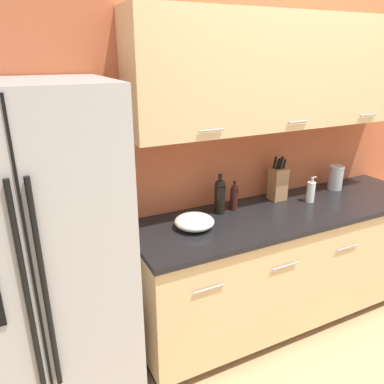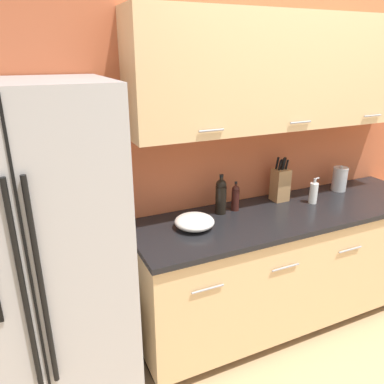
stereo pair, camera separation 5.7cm
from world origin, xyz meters
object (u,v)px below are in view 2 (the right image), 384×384
Objects in this scene: knife_block at (280,184)px; soap_dispenser at (314,193)px; refrigerator at (32,267)px; oil_bottle at (235,197)px; mixing_bowl at (194,222)px; wine_bottle at (221,196)px; steel_canister at (340,179)px.

knife_block is 1.73× the size of soap_dispenser.
oil_bottle is at bearing 8.54° from refrigerator.
knife_block reaches higher than mixing_bowl.
wine_bottle is 1.11× the size of mixing_bowl.
soap_dispenser is 0.91× the size of oil_bottle.
mixing_bowl is (-0.26, -0.13, -0.09)m from wine_bottle.
steel_canister is (0.37, 0.12, 0.02)m from soap_dispenser.
wine_bottle is at bearing 170.66° from soap_dispenser.
knife_block reaches higher than wine_bottle.
knife_block is 0.24m from soap_dispenser.
wine_bottle reaches higher than soap_dispenser.
oil_bottle reaches higher than steel_canister.
refrigerator is 9.65× the size of soap_dispenser.
oil_bottle is at bearing 2.27° from wine_bottle.
knife_block is (1.72, 0.23, 0.13)m from refrigerator.
wine_bottle is at bearing -179.61° from steel_canister.
steel_canister is (0.56, -0.02, -0.03)m from knife_block.
refrigerator is at bearing -171.46° from oil_bottle.
steel_canister reaches higher than soap_dispenser.
knife_block is 1.58× the size of oil_bottle.
knife_block is at bearing 3.92° from oil_bottle.
soap_dispenser is 0.93× the size of steel_canister.
refrigerator is 8.81× the size of oil_bottle.
wine_bottle is (1.21, 0.19, 0.13)m from refrigerator.
mixing_bowl is (0.95, 0.06, 0.04)m from refrigerator.
refrigerator is 1.23m from wine_bottle.
mixing_bowl is (-0.96, -0.02, -0.04)m from soap_dispenser.
knife_block is 1.32× the size of mixing_bowl.
oil_bottle is 1.01× the size of steel_canister.
wine_bottle is at bearing -177.73° from oil_bottle.
wine_bottle is at bearing 27.33° from mixing_bowl.
steel_canister is 1.34m from mixing_bowl.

